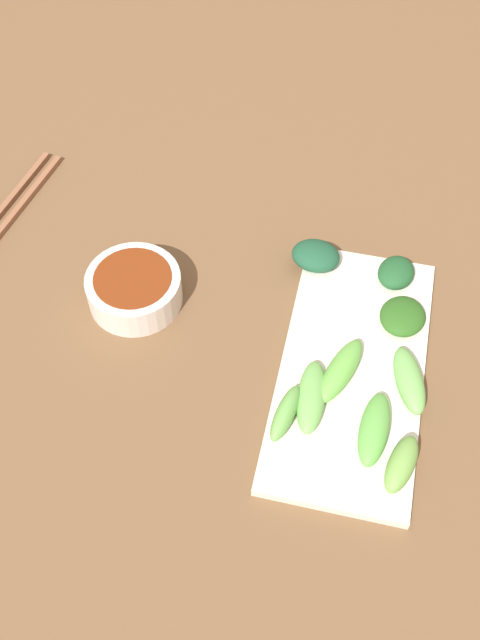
# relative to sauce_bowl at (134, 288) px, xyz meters

# --- Properties ---
(tabletop) EXTENTS (2.10, 2.10, 0.02)m
(tabletop) POSITION_rel_sauce_bowl_xyz_m (0.13, -0.03, -0.03)
(tabletop) COLOR brown
(tabletop) RESTS_ON ground
(sauce_bowl) EXTENTS (0.11, 0.11, 0.04)m
(sauce_bowl) POSITION_rel_sauce_bowl_xyz_m (0.00, 0.00, 0.00)
(sauce_bowl) COLOR silver
(sauce_bowl) RESTS_ON tabletop
(serving_plate) EXTENTS (0.16, 0.34, 0.01)m
(serving_plate) POSITION_rel_sauce_bowl_xyz_m (0.27, -0.05, -0.02)
(serving_plate) COLOR silver
(serving_plate) RESTS_ON tabletop
(broccoli_stalk_0) EXTENTS (0.04, 0.09, 0.02)m
(broccoli_stalk_0) POSITION_rel_sauce_bowl_xyz_m (0.30, -0.12, -0.00)
(broccoli_stalk_0) COLOR #5EA845
(broccoli_stalk_0) RESTS_ON serving_plate
(broccoli_leafy_1) EXTENTS (0.06, 0.05, 0.03)m
(broccoli_leafy_1) POSITION_rel_sauce_bowl_xyz_m (0.20, 0.10, 0.00)
(broccoli_leafy_1) COLOR #1D4D32
(broccoli_leafy_1) RESTS_ON serving_plate
(broccoli_stalk_2) EXTENTS (0.03, 0.07, 0.02)m
(broccoli_stalk_2) POSITION_rel_sauce_bowl_xyz_m (0.21, -0.13, 0.00)
(broccoli_stalk_2) COLOR #68AD4E
(broccoli_stalk_2) RESTS_ON serving_plate
(broccoli_stalk_3) EXTENTS (0.06, 0.10, 0.02)m
(broccoli_stalk_3) POSITION_rel_sauce_bowl_xyz_m (0.26, -0.06, 0.00)
(broccoli_stalk_3) COLOR #65AE45
(broccoli_stalk_3) RESTS_ON serving_plate
(broccoli_leafy_4) EXTENTS (0.05, 0.06, 0.02)m
(broccoli_leafy_4) POSITION_rel_sauce_bowl_xyz_m (0.30, 0.09, 0.00)
(broccoli_leafy_4) COLOR #1F5229
(broccoli_leafy_4) RESTS_ON serving_plate
(broccoli_leafy_5) EXTENTS (0.06, 0.07, 0.02)m
(broccoli_leafy_5) POSITION_rel_sauce_bowl_xyz_m (0.32, 0.03, -0.00)
(broccoli_leafy_5) COLOR #2B5C1D
(broccoli_leafy_5) RESTS_ON serving_plate
(broccoli_stalk_6) EXTENTS (0.04, 0.09, 0.02)m
(broccoli_stalk_6) POSITION_rel_sauce_bowl_xyz_m (0.23, -0.10, -0.00)
(broccoli_stalk_6) COLOR #6DB154
(broccoli_stalk_6) RESTS_ON serving_plate
(broccoli_stalk_7) EXTENTS (0.06, 0.09, 0.02)m
(broccoli_stalk_7) POSITION_rel_sauce_bowl_xyz_m (0.33, -0.06, 0.00)
(broccoli_stalk_7) COLOR #6FB256
(broccoli_stalk_7) RESTS_ON serving_plate
(broccoli_stalk_8) EXTENTS (0.04, 0.07, 0.03)m
(broccoli_stalk_8) POSITION_rel_sauce_bowl_xyz_m (0.33, -0.16, 0.00)
(broccoli_stalk_8) COLOR #70A849
(broccoli_stalk_8) RESTS_ON serving_plate
(chopsticks) EXTENTS (0.06, 0.23, 0.01)m
(chopsticks) POSITION_rel_sauce_bowl_xyz_m (-0.21, 0.10, -0.02)
(chopsticks) COLOR brown
(chopsticks) RESTS_ON tabletop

